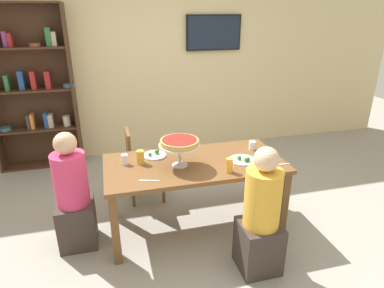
% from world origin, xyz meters
% --- Properties ---
extents(ground_plane, '(12.00, 12.00, 0.00)m').
position_xyz_m(ground_plane, '(0.00, 0.00, 0.00)').
color(ground_plane, gray).
extents(rear_partition, '(8.00, 0.12, 2.80)m').
position_xyz_m(rear_partition, '(0.00, 2.20, 1.40)').
color(rear_partition, beige).
rests_on(rear_partition, ground_plane).
extents(dining_table, '(1.73, 0.84, 0.74)m').
position_xyz_m(dining_table, '(0.00, 0.00, 0.65)').
color(dining_table, brown).
rests_on(dining_table, ground_plane).
extents(bookshelf, '(1.13, 0.30, 2.21)m').
position_xyz_m(bookshelf, '(-1.74, 2.02, 1.13)').
color(bookshelf, '#422819').
rests_on(bookshelf, ground_plane).
extents(television, '(0.83, 0.05, 0.51)m').
position_xyz_m(television, '(0.86, 2.11, 1.79)').
color(television, black).
extents(diner_near_right, '(0.34, 0.34, 1.15)m').
position_xyz_m(diner_near_right, '(0.38, -0.73, 0.49)').
color(diner_near_right, '#382D28').
rests_on(diner_near_right, ground_plane).
extents(diner_head_west, '(0.34, 0.34, 1.15)m').
position_xyz_m(diner_head_west, '(-1.16, 0.01, 0.49)').
color(diner_head_west, '#382D28').
rests_on(diner_head_west, ground_plane).
extents(chair_far_left, '(0.40, 0.40, 0.87)m').
position_xyz_m(chair_far_left, '(-0.48, 0.70, 0.49)').
color(chair_far_left, brown).
rests_on(chair_far_left, ground_plane).
extents(deep_dish_pizza_stand, '(0.39, 0.39, 0.27)m').
position_xyz_m(deep_dish_pizza_stand, '(-0.16, -0.04, 0.97)').
color(deep_dish_pizza_stand, silver).
rests_on(deep_dish_pizza_stand, dining_table).
extents(salad_plate_near_diner, '(0.26, 0.26, 0.06)m').
position_xyz_m(salad_plate_near_diner, '(0.46, -0.10, 0.75)').
color(salad_plate_near_diner, white).
rests_on(salad_plate_near_diner, dining_table).
extents(salad_plate_far_diner, '(0.24, 0.24, 0.06)m').
position_xyz_m(salad_plate_far_diner, '(-0.35, 0.24, 0.75)').
color(salad_plate_far_diner, white).
rests_on(salad_plate_far_diner, dining_table).
extents(beer_glass_amber_tall, '(0.06, 0.06, 0.13)m').
position_xyz_m(beer_glass_amber_tall, '(0.25, -0.29, 0.81)').
color(beer_glass_amber_tall, gold).
rests_on(beer_glass_amber_tall, dining_table).
extents(beer_glass_amber_short, '(0.08, 0.08, 0.13)m').
position_xyz_m(beer_glass_amber_short, '(-0.51, 0.10, 0.81)').
color(beer_glass_amber_short, gold).
rests_on(beer_glass_amber_short, dining_table).
extents(water_glass_clear_near, '(0.06, 0.06, 0.10)m').
position_xyz_m(water_glass_clear_near, '(-0.66, 0.12, 0.79)').
color(water_glass_clear_near, white).
rests_on(water_glass_clear_near, dining_table).
extents(water_glass_clear_far, '(0.07, 0.07, 0.09)m').
position_xyz_m(water_glass_clear_far, '(0.67, 0.15, 0.79)').
color(water_glass_clear_far, white).
rests_on(water_glass_clear_far, dining_table).
extents(cutlery_fork_near, '(0.18, 0.07, 0.00)m').
position_xyz_m(cutlery_fork_near, '(-0.48, -0.27, 0.74)').
color(cutlery_fork_near, silver).
rests_on(cutlery_fork_near, dining_table).
extents(cutlery_knife_near, '(0.18, 0.02, 0.00)m').
position_xyz_m(cutlery_knife_near, '(0.78, -0.26, 0.74)').
color(cutlery_knife_near, silver).
rests_on(cutlery_knife_near, dining_table).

